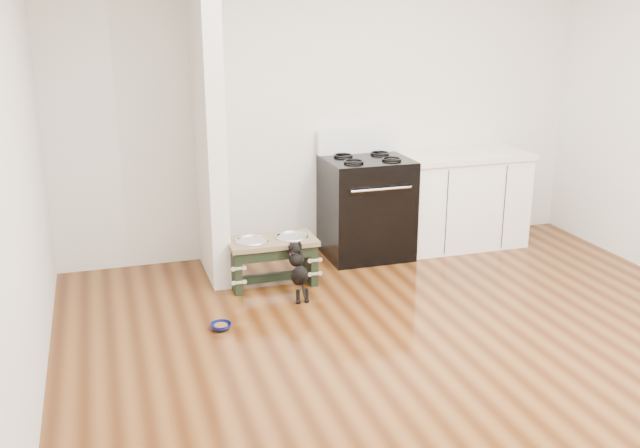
% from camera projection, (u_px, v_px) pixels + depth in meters
% --- Properties ---
extents(ground, '(5.00, 5.00, 0.00)m').
position_uv_depth(ground, '(447.00, 364.00, 4.66)').
color(ground, '#43210C').
rests_on(ground, ground).
extents(room_shell, '(5.00, 5.00, 5.00)m').
position_uv_depth(room_shell, '(462.00, 117.00, 4.18)').
color(room_shell, silver).
rests_on(room_shell, ground).
extents(partition_wall, '(0.15, 0.80, 2.70)m').
position_uv_depth(partition_wall, '(208.00, 119.00, 5.84)').
color(partition_wall, silver).
rests_on(partition_wall, ground).
extents(oven_range, '(0.76, 0.69, 1.14)m').
position_uv_depth(oven_range, '(366.00, 206.00, 6.56)').
color(oven_range, black).
rests_on(oven_range, ground).
extents(cabinet_run, '(1.24, 0.64, 0.91)m').
position_uv_depth(cabinet_run, '(460.00, 199.00, 6.87)').
color(cabinet_run, white).
rests_on(cabinet_run, ground).
extents(dog_feeder, '(0.73, 0.39, 0.41)m').
position_uv_depth(dog_feeder, '(272.00, 252.00, 5.91)').
color(dog_feeder, black).
rests_on(dog_feeder, ground).
extents(puppy, '(0.13, 0.37, 0.44)m').
position_uv_depth(puppy, '(298.00, 269.00, 5.65)').
color(puppy, black).
rests_on(puppy, ground).
extents(floor_bowl, '(0.18, 0.18, 0.05)m').
position_uv_depth(floor_bowl, '(221.00, 326.00, 5.15)').
color(floor_bowl, '#0B1452').
rests_on(floor_bowl, ground).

